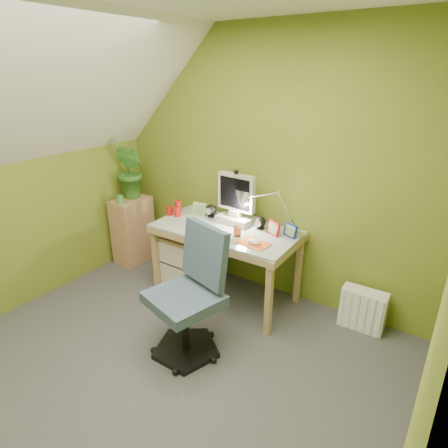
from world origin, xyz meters
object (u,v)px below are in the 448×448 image
Objects in this scene: desk_lamp at (281,202)px; potted_plant at (131,172)px; desk at (225,263)px; task_chair at (184,297)px; radiator at (363,309)px; side_ledge at (133,230)px; monitor at (236,198)px.

potted_plant is (-1.71, -0.11, 0.04)m from desk_lamp.
desk is 2.22× the size of potted_plant.
radiator is at bearing 60.23° from task_chair.
side_ledge is at bearing -176.65° from radiator.
side_ledge is 1.69m from task_chair.
task_chair is 2.76× the size of radiator.
potted_plant is 1.79m from task_chair.
desk is at bearing -3.31° from potted_plant.
desk_lamp is 1.14m from task_chair.
desk is at bearing -87.06° from monitor.
potted_plant is at bearing -177.80° from radiator.
side_ledge is 2.05× the size of radiator.
monitor is 1.11m from task_chair.
monitor is 0.65× the size of side_ledge.
monitor is 1.39m from side_ledge.
task_chair reaches higher than side_ledge.
potted_plant reaches higher than radiator.
desk_lamp is at bearing 20.40° from desk.
desk_lamp is 0.96× the size of potted_plant.
desk_lamp reaches higher than task_chair.
monitor reaches higher than desk.
monitor is at bearing 88.59° from desk.
task_chair reaches higher than radiator.
side_ledge reaches higher than radiator.
side_ledge is (-1.26, 0.02, 0.02)m from desk.
desk is 1.43m from potted_plant.
desk_lamp is at bearing 3.60° from potted_plant.
monitor is 1.33× the size of radiator.
task_chair is (1.45, -0.90, -0.53)m from potted_plant.
monitor is at bearing 7.14° from side_ledge.
desk_lamp is 1.12m from radiator.
desk_lamp reaches higher than monitor.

